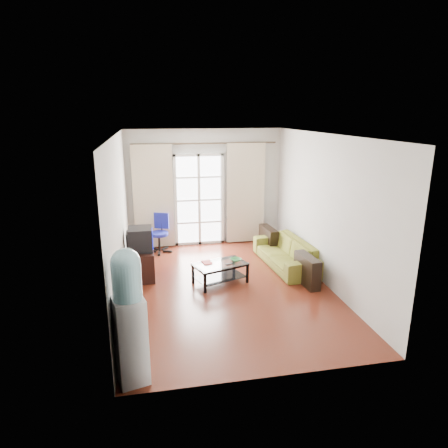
# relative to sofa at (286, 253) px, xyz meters

# --- Properties ---
(floor) EXTENTS (5.20, 5.20, 0.00)m
(floor) POSITION_rel_sofa_xyz_m (-1.39, -0.80, -0.28)
(floor) COLOR maroon
(floor) RESTS_ON ground
(ceiling) EXTENTS (5.20, 5.20, 0.00)m
(ceiling) POSITION_rel_sofa_xyz_m (-1.39, -0.80, 2.42)
(ceiling) COLOR white
(ceiling) RESTS_ON wall_back
(wall_back) EXTENTS (3.60, 0.02, 2.70)m
(wall_back) POSITION_rel_sofa_xyz_m (-1.39, 1.80, 1.07)
(wall_back) COLOR beige
(wall_back) RESTS_ON floor
(wall_front) EXTENTS (3.60, 0.02, 2.70)m
(wall_front) POSITION_rel_sofa_xyz_m (-1.39, -3.40, 1.07)
(wall_front) COLOR beige
(wall_front) RESTS_ON floor
(wall_left) EXTENTS (0.02, 5.20, 2.70)m
(wall_left) POSITION_rel_sofa_xyz_m (-3.19, -0.80, 1.07)
(wall_left) COLOR beige
(wall_left) RESTS_ON floor
(wall_right) EXTENTS (0.02, 5.20, 2.70)m
(wall_right) POSITION_rel_sofa_xyz_m (0.41, -0.80, 1.07)
(wall_right) COLOR beige
(wall_right) RESTS_ON floor
(french_door) EXTENTS (1.16, 0.06, 2.15)m
(french_door) POSITION_rel_sofa_xyz_m (-1.54, 1.74, 0.80)
(french_door) COLOR white
(french_door) RESTS_ON wall_back
(curtain_rod) EXTENTS (3.30, 0.04, 0.04)m
(curtain_rod) POSITION_rel_sofa_xyz_m (-1.39, 1.70, 2.10)
(curtain_rod) COLOR #4C3F2D
(curtain_rod) RESTS_ON wall_back
(curtain_left) EXTENTS (0.90, 0.07, 2.35)m
(curtain_left) POSITION_rel_sofa_xyz_m (-2.59, 1.68, 0.92)
(curtain_left) COLOR beige
(curtain_left) RESTS_ON curtain_rod
(curtain_right) EXTENTS (0.90, 0.07, 2.35)m
(curtain_right) POSITION_rel_sofa_xyz_m (-0.44, 1.68, 0.92)
(curtain_right) COLOR beige
(curtain_right) RESTS_ON curtain_rod
(radiator) EXTENTS (0.64, 0.12, 0.64)m
(radiator) POSITION_rel_sofa_xyz_m (-0.59, 1.70, 0.05)
(radiator) COLOR gray
(radiator) RESTS_ON floor
(sofa) EXTENTS (2.01, 1.03, 0.55)m
(sofa) POSITION_rel_sofa_xyz_m (0.00, 0.00, 0.00)
(sofa) COLOR brown
(sofa) RESTS_ON floor
(coffee_table) EXTENTS (1.07, 0.82, 0.38)m
(coffee_table) POSITION_rel_sofa_xyz_m (-1.48, -0.60, -0.03)
(coffee_table) COLOR silver
(coffee_table) RESTS_ON floor
(bowl) EXTENTS (0.34, 0.34, 0.05)m
(bowl) POSITION_rel_sofa_xyz_m (-1.17, -0.53, 0.13)
(bowl) COLOR #308647
(bowl) RESTS_ON coffee_table
(book) EXTENTS (0.24, 0.28, 0.02)m
(book) POSITION_rel_sofa_xyz_m (-1.79, -0.54, 0.12)
(book) COLOR #A03A13
(book) RESTS_ON coffee_table
(remote) EXTENTS (0.16, 0.08, 0.02)m
(remote) POSITION_rel_sofa_xyz_m (-1.32, -0.67, 0.11)
(remote) COLOR black
(remote) RESTS_ON coffee_table
(tv_stand) EXTENTS (0.51, 0.76, 0.55)m
(tv_stand) POSITION_rel_sofa_xyz_m (-2.91, -0.05, -0.00)
(tv_stand) COLOR black
(tv_stand) RESTS_ON floor
(crt_tv) EXTENTS (0.49, 0.48, 0.44)m
(crt_tv) POSITION_rel_sofa_xyz_m (-2.91, -0.06, 0.49)
(crt_tv) COLOR black
(crt_tv) RESTS_ON tv_stand
(task_chair) EXTENTS (0.77, 0.77, 0.86)m
(task_chair) POSITION_rel_sofa_xyz_m (-2.50, 1.37, -0.02)
(task_chair) COLOR black
(task_chair) RESTS_ON floor
(water_cooler) EXTENTS (0.41, 0.41, 1.65)m
(water_cooler) POSITION_rel_sofa_xyz_m (-2.99, -3.15, 0.59)
(water_cooler) COLOR silver
(water_cooler) RESTS_ON floor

